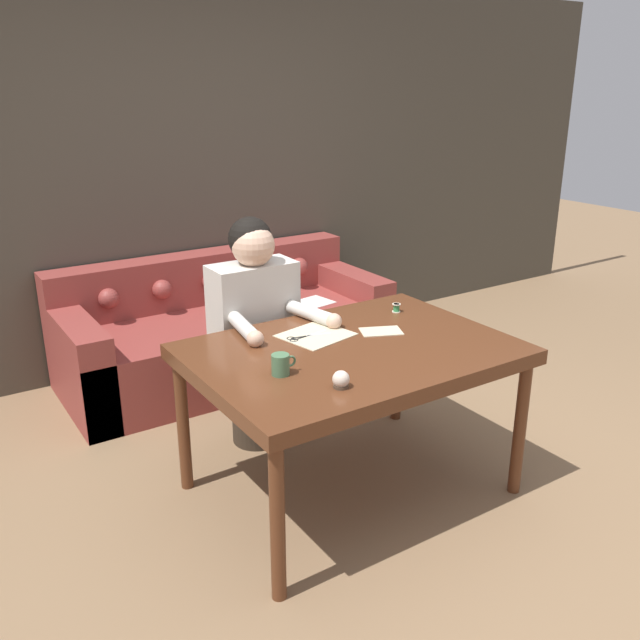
{
  "coord_description": "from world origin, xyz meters",
  "views": [
    {
      "loc": [
        -1.8,
        -2.25,
        1.92
      ],
      "look_at": [
        -0.16,
        0.25,
        0.86
      ],
      "focal_mm": 38.0,
      "sensor_mm": 36.0,
      "label": 1
    }
  ],
  "objects": [
    {
      "name": "pin_cushion",
      "position": [
        -0.38,
        -0.23,
        0.79
      ],
      "size": [
        0.07,
        0.07,
        0.07
      ],
      "color": "#4C3828",
      "rests_on": "dining_table"
    },
    {
      "name": "ground_plane",
      "position": [
        0.0,
        0.0,
        0.0
      ],
      "size": [
        16.0,
        16.0,
        0.0
      ],
      "primitive_type": "plane",
      "color": "#846647"
    },
    {
      "name": "couch",
      "position": [
        0.03,
        1.73,
        0.29
      ],
      "size": [
        2.17,
        0.92,
        0.79
      ],
      "color": "brown",
      "rests_on": "ground_plane"
    },
    {
      "name": "pattern_paper_offcut",
      "position": [
        0.15,
        0.18,
        0.76
      ],
      "size": [
        0.23,
        0.2,
        0.0
      ],
      "color": "beige",
      "rests_on": "dining_table"
    },
    {
      "name": "scissors",
      "position": [
        -0.22,
        0.32,
        0.76
      ],
      "size": [
        0.22,
        0.07,
        0.01
      ],
      "color": "silver",
      "rests_on": "dining_table"
    },
    {
      "name": "mug",
      "position": [
        -0.51,
        0.01,
        0.81
      ],
      "size": [
        0.11,
        0.08,
        0.09
      ],
      "color": "#47704C",
      "rests_on": "dining_table"
    },
    {
      "name": "wall_back",
      "position": [
        0.0,
        2.19,
        1.3
      ],
      "size": [
        8.0,
        0.06,
        2.6
      ],
      "color": "#474238",
      "rests_on": "ground_plane"
    },
    {
      "name": "person",
      "position": [
        -0.23,
        0.77,
        0.67
      ],
      "size": [
        0.52,
        0.61,
        1.27
      ],
      "color": "#33281E",
      "rests_on": "ground_plane"
    },
    {
      "name": "thread_spool",
      "position": [
        0.4,
        0.37,
        0.78
      ],
      "size": [
        0.04,
        0.04,
        0.05
      ],
      "color": "#338C4C",
      "rests_on": "dining_table"
    },
    {
      "name": "dining_table",
      "position": [
        -0.09,
        0.09,
        0.69
      ],
      "size": [
        1.46,
        1.04,
        0.76
      ],
      "color": "#562D19",
      "rests_on": "ground_plane"
    },
    {
      "name": "pattern_paper_main",
      "position": [
        -0.14,
        0.31,
        0.76
      ],
      "size": [
        0.36,
        0.34,
        0.0
      ],
      "color": "beige",
      "rests_on": "dining_table"
    }
  ]
}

